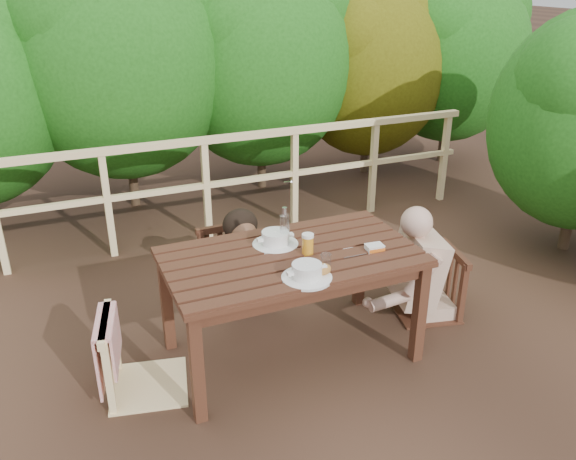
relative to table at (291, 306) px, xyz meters
name	(u,v)px	position (x,y,z in m)	size (l,w,h in m)	color
ground	(291,352)	(0.00, 0.00, -0.37)	(60.00, 60.00, 0.00)	#442C1E
table	(291,306)	(0.00, 0.00, 0.00)	(1.61, 0.90, 0.74)	#3A1F13
chair_left	(142,320)	(-0.96, 0.02, 0.12)	(0.49, 0.49, 0.98)	beige
chair_far	(235,238)	(-0.09, 0.88, 0.13)	(0.50, 0.50, 1.00)	#3A1F13
chair_right	(430,256)	(1.15, 0.09, 0.10)	(0.47, 0.47, 0.94)	#3A1F13
woman	(234,226)	(-0.09, 0.90, 0.23)	(0.48, 0.59, 1.20)	black
diner_right	(436,226)	(1.18, 0.09, 0.34)	(0.57, 0.70, 1.42)	tan
railing	(207,190)	(0.00, 2.00, 0.13)	(5.60, 0.10, 1.01)	beige
hedge_row	(204,21)	(0.40, 3.20, 1.53)	(6.60, 1.60, 3.80)	#1A5113
soup_near	(307,272)	(-0.04, -0.32, 0.42)	(0.30, 0.30, 0.10)	white
soup_far	(275,239)	(-0.04, 0.17, 0.42)	(0.30, 0.30, 0.10)	silver
bread_roll	(321,269)	(0.06, -0.30, 0.41)	(0.12, 0.09, 0.07)	#B37C38
beer_glass	(308,245)	(0.10, -0.04, 0.44)	(0.08, 0.08, 0.15)	orange
bottle	(285,227)	(0.02, 0.15, 0.51)	(0.07, 0.07, 0.27)	white
tumbler	(326,260)	(0.14, -0.21, 0.41)	(0.07, 0.07, 0.08)	silver
butter_tub	(374,248)	(0.51, -0.16, 0.40)	(0.11, 0.08, 0.05)	white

